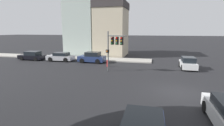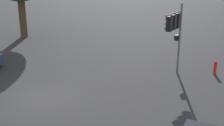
{
  "view_description": "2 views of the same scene",
  "coord_description": "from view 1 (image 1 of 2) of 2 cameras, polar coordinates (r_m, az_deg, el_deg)",
  "views": [
    {
      "loc": [
        -13.87,
        1.83,
        4.76
      ],
      "look_at": [
        1.9,
        5.76,
        1.7
      ],
      "focal_mm": 28.0,
      "sensor_mm": 36.0,
      "label": 1
    },
    {
      "loc": [
        10.05,
        -12.32,
        7.5
      ],
      "look_at": [
        3.1,
        2.38,
        1.8
      ],
      "focal_mm": 50.0,
      "sensor_mm": 36.0,
      "label": 2
    }
  ],
  "objects": [
    {
      "name": "rowhouse_backdrop",
      "position": [
        34.26,
        -5.31,
        11.95
      ],
      "size": [
        6.99,
        11.33,
        11.94
      ],
      "color": "beige",
      "rests_on": "ground_plane"
    },
    {
      "name": "parked_car_2",
      "position": [
        31.2,
        -24.56,
        2.14
      ],
      "size": [
        1.99,
        4.26,
        1.41
      ],
      "rotation": [
        0.0,
        0.0,
        1.55
      ],
      "color": "black",
      "rests_on": "ground_plane"
    },
    {
      "name": "parked_car_0",
      "position": [
        26.25,
        -6.5,
        1.81
      ],
      "size": [
        2.06,
        3.97,
        1.59
      ],
      "rotation": [
        0.0,
        0.0,
        1.55
      ],
      "color": "navy",
      "rests_on": "ground_plane"
    },
    {
      "name": "parked_car_1",
      "position": [
        28.52,
        -16.37,
        1.94
      ],
      "size": [
        2.11,
        4.15,
        1.34
      ],
      "rotation": [
        0.0,
        0.0,
        1.61
      ],
      "color": "#B7B7BC",
      "rests_on": "ground_plane"
    },
    {
      "name": "crossing_car_2",
      "position": [
        23.81,
        23.56,
        -0.07
      ],
      "size": [
        3.89,
        1.84,
        1.49
      ],
      "rotation": [
        0.0,
        0.0,
        -0.01
      ],
      "color": "silver",
      "rests_on": "ground_plane"
    },
    {
      "name": "fire_hydrant",
      "position": [
        23.07,
        -1.47,
        -0.01
      ],
      "size": [
        0.22,
        0.22,
        0.92
      ],
      "color": "red",
      "rests_on": "ground_plane"
    },
    {
      "name": "ground_plane",
      "position": [
        14.78,
        20.55,
        -8.83
      ],
      "size": [
        300.0,
        300.0,
        0.0
      ],
      "primitive_type": "plane",
      "color": "black"
    },
    {
      "name": "traffic_signal",
      "position": [
        19.93,
        0.81,
        6.4
      ],
      "size": [
        0.65,
        2.44,
        4.64
      ],
      "rotation": [
        0.0,
        0.0,
        2.97
      ],
      "color": "#515456",
      "rests_on": "ground_plane"
    }
  ]
}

